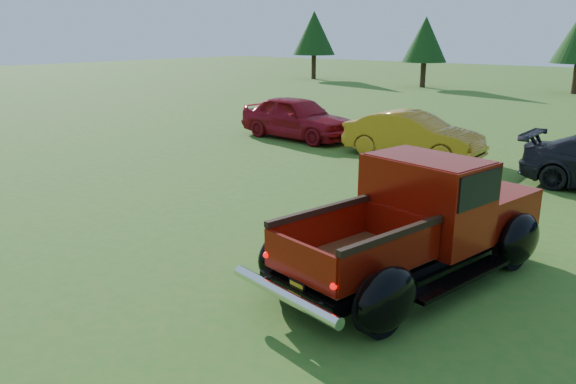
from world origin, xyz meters
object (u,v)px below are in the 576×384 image
at_px(show_car_red, 297,117).
at_px(show_car_yellow, 413,135).
at_px(tree_west, 425,40).
at_px(pickup_truck, 425,219).
at_px(tree_far_west, 314,33).

bearing_deg(show_car_red, show_car_yellow, -89.78).
xyz_separation_m(show_car_red, show_car_yellow, (4.55, -0.26, -0.07)).
bearing_deg(tree_west, show_car_red, -74.85).
bearing_deg(tree_west, pickup_truck, -63.23).
relative_size(tree_far_west, pickup_truck, 1.02).
bearing_deg(tree_far_west, pickup_truck, -50.21).
bearing_deg(show_car_yellow, tree_far_west, 40.09).
distance_m(tree_west, pickup_truck, 31.34).
xyz_separation_m(pickup_truck, show_car_yellow, (-4.03, 7.34, -0.19)).
xyz_separation_m(pickup_truck, show_car_red, (-8.58, 7.60, -0.12)).
bearing_deg(tree_far_west, tree_west, -5.71).
relative_size(tree_far_west, show_car_red, 1.21).
height_order(tree_west, pickup_truck, tree_west).
relative_size(tree_west, show_car_yellow, 1.14).
distance_m(tree_west, show_car_yellow, 23.02).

